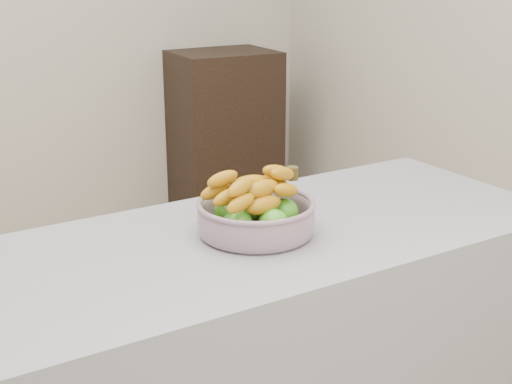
% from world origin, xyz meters
% --- Properties ---
extents(cabinet, '(0.58, 0.48, 1.00)m').
position_xyz_m(cabinet, '(1.40, 1.78, 0.50)').
color(cabinet, black).
rests_on(cabinet, ground).
extents(fruit_bowl, '(0.27, 0.27, 0.14)m').
position_xyz_m(fruit_bowl, '(0.26, -0.41, 0.95)').
color(fruit_bowl, '#A8B0C9').
rests_on(fruit_bowl, counter).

